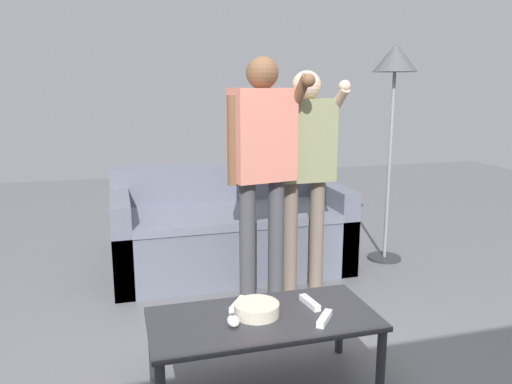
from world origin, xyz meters
TOP-DOWN VIEW (x-y plane):
  - ground_plane at (0.00, 0.00)m, footprint 12.00×12.00m
  - couch at (0.11, 1.55)m, footprint 1.83×0.88m
  - coffee_table at (-0.11, -0.13)m, footprint 1.09×0.52m
  - snack_bowl at (-0.13, -0.11)m, footprint 0.22×0.22m
  - game_remote_nunchuk at (-0.27, -0.18)m, footprint 0.06×0.09m
  - floor_lamp at (1.44, 1.40)m, footprint 0.35×0.35m
  - player_center at (0.17, 0.83)m, footprint 0.52×0.36m
  - player_right at (0.51, 0.95)m, footprint 0.47×0.31m
  - game_remote_wand_near at (0.15, -0.08)m, footprint 0.06×0.17m
  - game_remote_wand_far at (0.15, -0.26)m, footprint 0.13×0.14m
  - game_remote_wand_spare at (-0.20, -0.00)m, footprint 0.12×0.15m

SIDE VIEW (x-z plane):
  - ground_plane at x=0.00m, z-range 0.00..0.00m
  - couch at x=0.11m, z-range -0.10..0.71m
  - coffee_table at x=-0.11m, z-range 0.15..0.54m
  - game_remote_wand_near at x=0.15m, z-range 0.39..0.42m
  - game_remote_wand_spare at x=-0.20m, z-range 0.39..0.42m
  - game_remote_wand_far at x=0.15m, z-range 0.39..0.42m
  - game_remote_nunchuk at x=-0.27m, z-range 0.38..0.44m
  - snack_bowl at x=-0.13m, z-range 0.39..0.45m
  - player_right at x=0.51m, z-range 0.20..1.76m
  - player_center at x=0.17m, z-range 0.21..1.86m
  - floor_lamp at x=1.44m, z-range 0.66..2.45m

